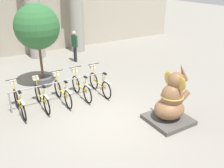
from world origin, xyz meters
The scene contains 12 objects.
ground_plane centered at (0.00, 0.00, 0.00)m, with size 60.00×60.00×0.00m, color gray.
column_middle centered at (0.00, 7.60, 2.62)m, with size 1.00×1.00×5.16m.
column_right centered at (2.42, 7.60, 2.62)m, with size 1.00×1.00×5.16m.
bike_rack centered at (-0.74, 1.95, 0.60)m, with size 3.58×0.05×0.77m.
bicycle_0 centered at (-2.23, 1.81, 0.41)m, with size 0.48×1.70×1.07m.
bicycle_1 centered at (-1.48, 1.82, 0.41)m, with size 0.48×1.70×1.07m.
bicycle_2 centered at (-0.74, 1.82, 0.41)m, with size 0.48×1.70×1.07m.
bicycle_3 centered at (0.01, 1.86, 0.41)m, with size 0.48×1.70×1.07m.
bicycle_4 centered at (0.75, 1.81, 0.41)m, with size 0.48×1.70×1.07m.
elephant_statue centered at (1.68, -1.10, 0.64)m, with size 1.25×1.25×1.90m.
person_pedestrian centered at (1.47, 5.81, 0.96)m, with size 0.21×0.47×1.62m.
potted_tree centered at (-0.88, 3.68, 2.33)m, with size 1.72×1.72×3.27m.
Camera 1 is at (-3.32, -5.95, 4.25)m, focal length 40.00 mm.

